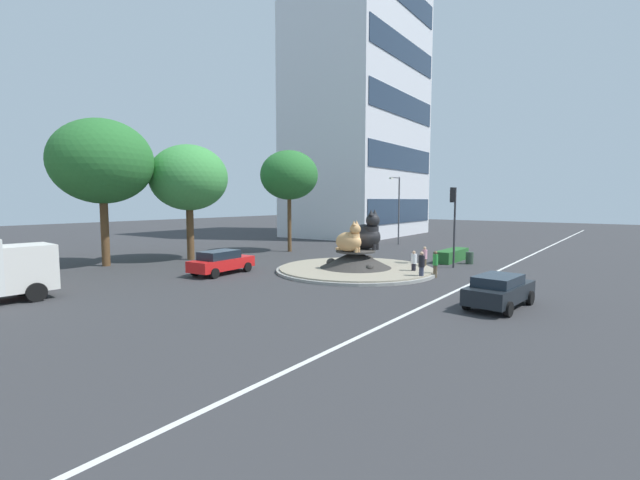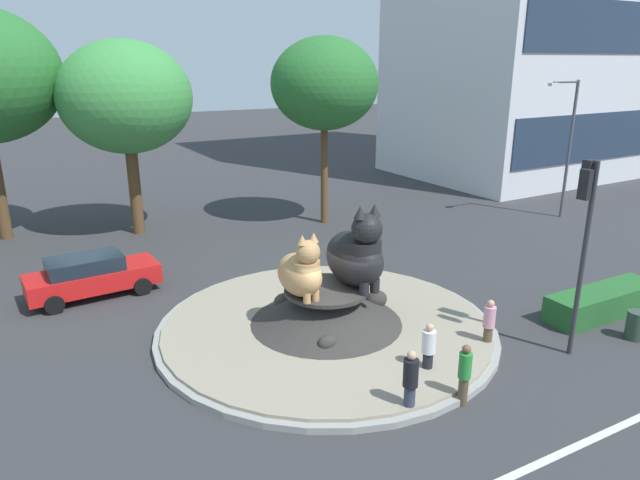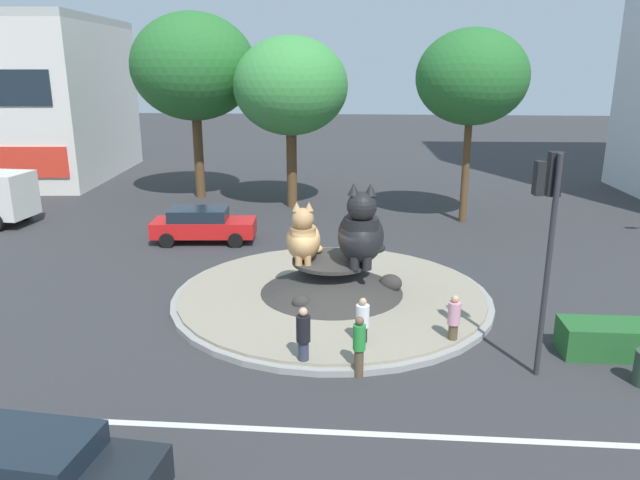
{
  "view_description": "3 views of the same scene",
  "coord_description": "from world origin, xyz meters",
  "px_view_note": "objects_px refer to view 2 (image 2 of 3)",
  "views": [
    {
      "loc": [
        -24.65,
        -15.48,
        4.78
      ],
      "look_at": [
        -0.16,
        2.87,
        1.97
      ],
      "focal_mm": 24.44,
      "sensor_mm": 36.0,
      "label": 1
    },
    {
      "loc": [
        -7.93,
        -14.25,
        8.2
      ],
      "look_at": [
        0.45,
        1.23,
        2.59
      ],
      "focal_mm": 31.77,
      "sensor_mm": 36.0,
      "label": 2
    },
    {
      "loc": [
        1.08,
        -18.86,
        7.61
      ],
      "look_at": [
        -0.44,
        0.58,
        1.91
      ],
      "focal_mm": 33.58,
      "sensor_mm": 36.0,
      "label": 3
    }
  ],
  "objects_px": {
    "pedestrian_black_shirt": "(410,382)",
    "pedestrian_white_shirt": "(428,349)",
    "hatchback_near_shophouse": "(91,275)",
    "cat_statue_black": "(357,255)",
    "second_tree_near_tower": "(324,84)",
    "streetlight_arm": "(568,140)",
    "pedestrian_green_shirt": "(464,373)",
    "third_tree_left": "(126,98)",
    "litter_bin": "(636,325)",
    "cat_statue_calico": "(301,272)",
    "traffic_light_mast": "(585,217)",
    "pedestrian_pink_shirt": "(489,324)"
  },
  "relations": [
    {
      "from": "pedestrian_pink_shirt",
      "to": "pedestrian_green_shirt",
      "type": "xyz_separation_m",
      "value": [
        -2.59,
        -1.82,
        0.05
      ]
    },
    {
      "from": "second_tree_near_tower",
      "to": "pedestrian_black_shirt",
      "type": "xyz_separation_m",
      "value": [
        -6.43,
        -15.94,
        -6.15
      ]
    },
    {
      "from": "streetlight_arm",
      "to": "litter_bin",
      "type": "xyz_separation_m",
      "value": [
        -9.63,
        -10.85,
        -3.75
      ]
    },
    {
      "from": "cat_statue_calico",
      "to": "traffic_light_mast",
      "type": "xyz_separation_m",
      "value": [
        6.38,
        -4.5,
        1.95
      ]
    },
    {
      "from": "pedestrian_white_shirt",
      "to": "pedestrian_green_shirt",
      "type": "bearing_deg",
      "value": 157.5
    },
    {
      "from": "streetlight_arm",
      "to": "pedestrian_white_shirt",
      "type": "distance_m",
      "value": 19.46
    },
    {
      "from": "second_tree_near_tower",
      "to": "cat_statue_black",
      "type": "bearing_deg",
      "value": -114.08
    },
    {
      "from": "cat_statue_calico",
      "to": "second_tree_near_tower",
      "type": "bearing_deg",
      "value": 142.72
    },
    {
      "from": "hatchback_near_shophouse",
      "to": "pedestrian_green_shirt",
      "type": "bearing_deg",
      "value": -63.21
    },
    {
      "from": "pedestrian_green_shirt",
      "to": "pedestrian_black_shirt",
      "type": "bearing_deg",
      "value": -137.78
    },
    {
      "from": "cat_statue_black",
      "to": "second_tree_near_tower",
      "type": "xyz_separation_m",
      "value": [
        5.03,
        11.26,
        4.64
      ]
    },
    {
      "from": "cat_statue_calico",
      "to": "pedestrian_pink_shirt",
      "type": "height_order",
      "value": "cat_statue_calico"
    },
    {
      "from": "streetlight_arm",
      "to": "litter_bin",
      "type": "bearing_deg",
      "value": 49.65
    },
    {
      "from": "traffic_light_mast",
      "to": "pedestrian_black_shirt",
      "type": "height_order",
      "value": "traffic_light_mast"
    },
    {
      "from": "cat_statue_black",
      "to": "litter_bin",
      "type": "bearing_deg",
      "value": 54.08
    },
    {
      "from": "second_tree_near_tower",
      "to": "pedestrian_white_shirt",
      "type": "xyz_separation_m",
      "value": [
        -4.92,
        -14.75,
        -6.25
      ]
    },
    {
      "from": "streetlight_arm",
      "to": "pedestrian_pink_shirt",
      "type": "height_order",
      "value": "streetlight_arm"
    },
    {
      "from": "third_tree_left",
      "to": "pedestrian_green_shirt",
      "type": "height_order",
      "value": "third_tree_left"
    },
    {
      "from": "hatchback_near_shophouse",
      "to": "pedestrian_black_shirt",
      "type": "bearing_deg",
      "value": -68.08
    },
    {
      "from": "second_tree_near_tower",
      "to": "streetlight_arm",
      "type": "xyz_separation_m",
      "value": [
        11.7,
        -5.21,
        -2.87
      ]
    },
    {
      "from": "third_tree_left",
      "to": "pedestrian_green_shirt",
      "type": "xyz_separation_m",
      "value": [
        4.03,
        -18.93,
        -5.65
      ]
    },
    {
      "from": "second_tree_near_tower",
      "to": "pedestrian_black_shirt",
      "type": "distance_m",
      "value": 18.26
    },
    {
      "from": "cat_statue_black",
      "to": "pedestrian_green_shirt",
      "type": "distance_m",
      "value": 5.2
    },
    {
      "from": "second_tree_near_tower",
      "to": "third_tree_left",
      "type": "relative_size",
      "value": 1.02
    },
    {
      "from": "pedestrian_pink_shirt",
      "to": "cat_statue_black",
      "type": "bearing_deg",
      "value": -36.77
    },
    {
      "from": "cat_statue_black",
      "to": "pedestrian_green_shirt",
      "type": "bearing_deg",
      "value": -1.34
    },
    {
      "from": "cat_statue_black",
      "to": "pedestrian_green_shirt",
      "type": "height_order",
      "value": "cat_statue_black"
    },
    {
      "from": "pedestrian_pink_shirt",
      "to": "pedestrian_black_shirt",
      "type": "bearing_deg",
      "value": 34.31
    },
    {
      "from": "cat_statue_calico",
      "to": "pedestrian_white_shirt",
      "type": "height_order",
      "value": "cat_statue_calico"
    },
    {
      "from": "pedestrian_black_shirt",
      "to": "hatchback_near_shophouse",
      "type": "relative_size",
      "value": 0.37
    },
    {
      "from": "streetlight_arm",
      "to": "pedestrian_black_shirt",
      "type": "distance_m",
      "value": 21.32
    },
    {
      "from": "pedestrian_green_shirt",
      "to": "pedestrian_white_shirt",
      "type": "relative_size",
      "value": 1.06
    },
    {
      "from": "hatchback_near_shophouse",
      "to": "litter_bin",
      "type": "bearing_deg",
      "value": -43.68
    },
    {
      "from": "third_tree_left",
      "to": "litter_bin",
      "type": "xyz_separation_m",
      "value": [
        11.09,
        -18.78,
        -6.08
      ]
    },
    {
      "from": "traffic_light_mast",
      "to": "third_tree_left",
      "type": "height_order",
      "value": "third_tree_left"
    },
    {
      "from": "pedestrian_pink_shirt",
      "to": "litter_bin",
      "type": "height_order",
      "value": "pedestrian_pink_shirt"
    },
    {
      "from": "pedestrian_pink_shirt",
      "to": "litter_bin",
      "type": "xyz_separation_m",
      "value": [
        4.47,
        -1.66,
        -0.38
      ]
    },
    {
      "from": "cat_statue_black",
      "to": "hatchback_near_shophouse",
      "type": "bearing_deg",
      "value": -134.88
    },
    {
      "from": "second_tree_near_tower",
      "to": "pedestrian_green_shirt",
      "type": "xyz_separation_m",
      "value": [
        -4.99,
        -16.22,
        -6.18
      ]
    },
    {
      "from": "pedestrian_green_shirt",
      "to": "pedestrian_white_shirt",
      "type": "xyz_separation_m",
      "value": [
        0.07,
        1.47,
        -0.06
      ]
    },
    {
      "from": "cat_statue_black",
      "to": "third_tree_left",
      "type": "relative_size",
      "value": 0.3
    },
    {
      "from": "litter_bin",
      "to": "third_tree_left",
      "type": "bearing_deg",
      "value": 120.57
    },
    {
      "from": "streetlight_arm",
      "to": "pedestrian_black_shirt",
      "type": "bearing_deg",
      "value": 31.87
    },
    {
      "from": "pedestrian_black_shirt",
      "to": "hatchback_near_shophouse",
      "type": "height_order",
      "value": "pedestrian_black_shirt"
    },
    {
      "from": "traffic_light_mast",
      "to": "streetlight_arm",
      "type": "bearing_deg",
      "value": -56.13
    },
    {
      "from": "pedestrian_black_shirt",
      "to": "pedestrian_white_shirt",
      "type": "distance_m",
      "value": 1.92
    },
    {
      "from": "pedestrian_pink_shirt",
      "to": "litter_bin",
      "type": "bearing_deg",
      "value": 172.98
    },
    {
      "from": "cat_statue_black",
      "to": "pedestrian_black_shirt",
      "type": "relative_size",
      "value": 1.58
    },
    {
      "from": "cat_statue_calico",
      "to": "traffic_light_mast",
      "type": "distance_m",
      "value": 8.04
    },
    {
      "from": "pedestrian_green_shirt",
      "to": "litter_bin",
      "type": "height_order",
      "value": "pedestrian_green_shirt"
    }
  ]
}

